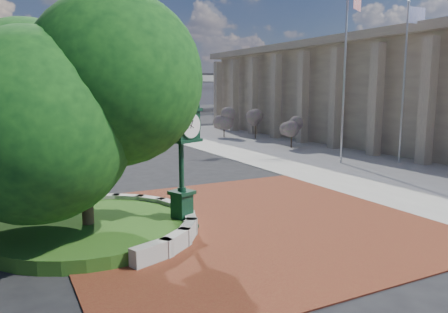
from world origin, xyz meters
TOP-DOWN VIEW (x-y plane):
  - ground at (0.00, 0.00)m, footprint 200.00×200.00m
  - plaza at (0.00, -1.00)m, footprint 12.00×12.00m
  - sidewalk at (16.00, 10.00)m, footprint 20.00×50.00m
  - planter_wall at (-2.71, -0.00)m, footprint 2.96×6.77m
  - grass_bed at (-5.00, 0.00)m, footprint 6.10×6.10m
  - civic_building at (23.60, 12.00)m, footprint 17.35×44.00m
  - overpass at (-0.22, 70.00)m, footprint 90.00×12.00m
  - tree_planter at (-5.00, 0.00)m, footprint 5.20×5.20m
  - tree_street at (-4.00, 18.00)m, footprint 4.40×4.40m
  - post_clock at (-2.13, -0.74)m, footprint 1.20×1.20m
  - parked_car at (2.89, 38.34)m, footprint 2.29×4.64m
  - flagpole_a at (11.38, 6.65)m, footprint 1.55×0.79m
  - flagpole_b at (14.68, 5.08)m, footprint 1.52×0.17m
  - street_lamp_near at (1.22, 27.41)m, footprint 1.96×0.42m
  - street_lamp_far at (-2.17, 41.78)m, footprint 2.08×1.09m
  - shrub_near at (12.80, 13.77)m, footprint 1.20×1.20m
  - shrub_mid at (13.56, 20.37)m, footprint 1.20×1.20m
  - shrub_far at (11.61, 22.86)m, footprint 1.20×1.20m

SIDE VIEW (x-z plane):
  - ground at x=0.00m, z-range 0.00..0.00m
  - plaza at x=0.00m, z-range 0.00..0.04m
  - sidewalk at x=16.00m, z-range 0.00..0.04m
  - grass_bed at x=-5.00m, z-range 0.00..0.40m
  - planter_wall at x=-2.71m, z-range 0.00..0.54m
  - parked_car at x=2.89m, z-range 0.00..1.52m
  - shrub_near at x=12.80m, z-range 0.49..2.69m
  - shrub_mid at x=13.56m, z-range 0.49..2.69m
  - shrub_far at x=11.61m, z-range 0.49..2.69m
  - post_clock at x=-2.13m, z-range 0.23..4.85m
  - tree_street at x=-4.00m, z-range 0.52..5.96m
  - tree_planter at x=-5.00m, z-range 0.56..6.89m
  - civic_building at x=23.60m, z-range 0.03..8.63m
  - flagpole_b at x=14.68m, z-range 0.12..9.85m
  - street_lamp_near at x=1.22m, z-range 0.75..9.51m
  - flagpole_a at x=11.38m, z-range 0.13..10.72m
  - street_lamp_far at x=-2.17m, z-range 0.85..10.74m
  - overpass at x=-0.22m, z-range 2.79..10.29m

